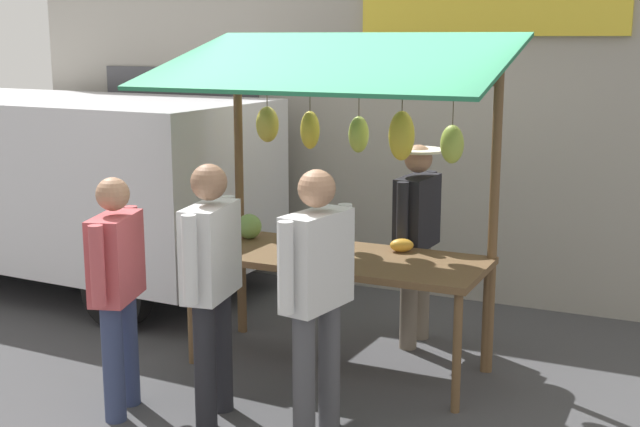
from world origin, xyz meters
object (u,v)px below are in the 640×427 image
vendor_with_sunhat (417,228)px  shopper_with_shopping_bag (317,284)px  market_stall (336,165)px  shopper_in_striped_shirt (211,274)px  parked_van (40,172)px  shopper_with_ponytail (117,280)px

vendor_with_sunhat → shopper_with_shopping_bag: (0.03, 1.82, 0.02)m
market_stall → shopper_in_striped_shirt: bearing=74.4°
shopper_with_shopping_bag → parked_van: size_ratio=0.38×
parked_van → shopper_with_ponytail: bearing=142.7°
shopper_in_striped_shirt → shopper_with_shopping_bag: 0.71m
shopper_in_striped_shirt → parked_van: size_ratio=0.38×
shopper_with_ponytail → shopper_in_striped_shirt: bearing=-91.0°
parked_van → market_stall: bearing=168.9°
shopper_with_ponytail → parked_van: 3.53m
shopper_in_striped_shirt → shopper_with_shopping_bag: (-0.70, -0.08, -0.00)m
vendor_with_sunhat → shopper_in_striped_shirt: bearing=-17.7°
shopper_in_striped_shirt → shopper_with_shopping_bag: size_ratio=1.00×
market_stall → parked_van: size_ratio=0.56×
market_stall → shopper_with_shopping_bag: 1.31m
market_stall → vendor_with_sunhat: (-0.40, -0.70, -0.58)m
shopper_with_ponytail → market_stall: bearing=-51.3°
shopper_in_striped_shirt → shopper_with_ponytail: bearing=96.7°
shopper_with_ponytail → vendor_with_sunhat: bearing=-49.6°
vendor_with_sunhat → parked_van: parked_van is taller
shopper_with_shopping_bag → vendor_with_sunhat: bearing=8.7°
shopper_in_striped_shirt → vendor_with_sunhat: bearing=-30.1°
parked_van → vendor_with_sunhat: bearing=179.9°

